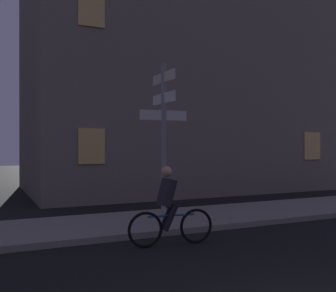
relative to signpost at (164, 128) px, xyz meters
The scene contains 4 objects.
sidewalk_kerb 2.54m from the signpost, 126.08° to the left, with size 40.00×2.76×0.14m, color gray.
signpost is the anchor object (origin of this frame).
cyclist 2.26m from the signpost, 110.41° to the right, with size 1.82×0.36×1.61m.
building_right_block 11.18m from the signpost, 62.71° to the left, with size 13.12×7.74×16.85m.
Camera 1 is at (-3.44, -2.28, 2.04)m, focal length 42.85 mm.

